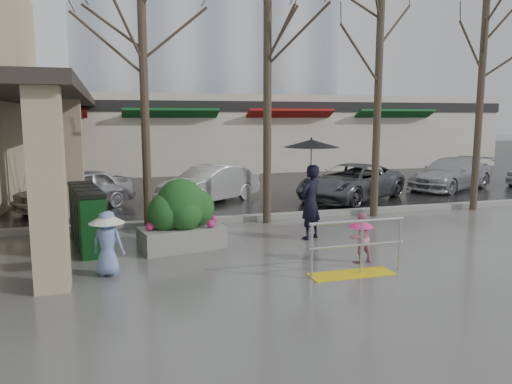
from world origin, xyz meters
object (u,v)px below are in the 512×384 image
tree_east (485,32)px  car_c (351,182)px  tree_midwest (268,26)px  car_a (76,190)px  child_pink (360,235)px  planter (182,216)px  car_d (451,174)px  tree_west (142,25)px  child_blue (107,238)px  woman (311,179)px  tree_mideast (380,46)px  news_boxes (87,217)px  handrail (355,255)px  car_b (210,184)px

tree_east → car_c: (-2.88, 2.69, -4.75)m
tree_midwest → car_a: bearing=145.5°
tree_east → child_pink: 8.84m
planter → car_d: size_ratio=0.44×
child_pink → car_d: bearing=-143.4°
tree_west → child_blue: size_ratio=5.63×
car_d → tree_west: bearing=-96.0°
woman → child_pink: (0.21, -2.09, -0.87)m
child_pink → car_c: size_ratio=0.22×
child_blue → car_a: car_a is taller
woman → child_blue: bearing=-13.4°
tree_mideast → planter: (-5.94, -2.08, -4.11)m
tree_mideast → news_boxes: bearing=-170.7°
news_boxes → car_c: bearing=16.0°
tree_east → planter: 10.72m
tree_midwest → child_blue: bearing=-139.7°
handrail → tree_midwest: bearing=91.9°
child_pink → planter: size_ratio=0.52×
woman → planter: bearing=-30.8°
tree_east → tree_west: bearing=180.0°
handrail → tree_west: 7.52m
tree_east → news_boxes: size_ratio=2.92×
tree_midwest → car_c: 6.62m
car_c → tree_midwest: bearing=-87.0°
planter → woman: bearing=1.0°
tree_west → child_pink: (3.84, -4.12, -4.52)m
car_a → child_pink: bearing=3.2°
woman → car_b: bearing=-109.0°
woman → car_c: 5.93m
tree_west → planter: bearing=-74.8°
handrail → car_d: size_ratio=0.44×
news_boxes → car_a: bearing=87.0°
tree_east → child_pink: tree_east is taller
child_pink → car_c: bearing=-123.2°
handrail → planter: planter is taller
tree_midwest → tree_mideast: bearing=-0.0°
woman → car_c: woman is taller
tree_east → child_blue: size_ratio=5.96×
news_boxes → tree_west: bearing=33.0°
tree_mideast → tree_east: tree_east is taller
tree_mideast → car_a: size_ratio=1.76×
tree_west → car_a: tree_west is taller
car_b → tree_mideast: bearing=13.8°
car_d → child_blue: bearing=-84.3°
car_d → car_a: bearing=-112.3°
tree_west → child_blue: (-1.00, -3.57, -4.38)m
tree_midwest → child_pink: size_ratio=7.00×
tree_midwest → car_c: tree_midwest is taller
news_boxes → car_c: 9.44m
handrail → tree_west: tree_west is taller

